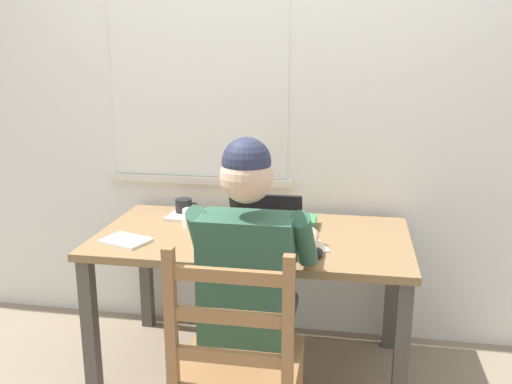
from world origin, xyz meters
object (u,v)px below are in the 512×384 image
computer_mouse (316,253)px  coffee_mug_dark (184,207)px  book_stack_main (298,221)px  wooden_chair (238,368)px  seated_person (252,277)px  landscape_photo_print (235,219)px  desk (253,252)px  coffee_mug_white (192,218)px  laptop (263,234)px

computer_mouse → coffee_mug_dark: 0.87m
computer_mouse → book_stack_main: book_stack_main is taller
wooden_chair → coffee_mug_dark: size_ratio=7.69×
seated_person → landscape_photo_print: (-0.22, 0.70, 0.01)m
wooden_chair → coffee_mug_dark: bearing=116.4°
wooden_chair → book_stack_main: size_ratio=5.21×
desk → coffee_mug_white: coffee_mug_white is taller
coffee_mug_dark → landscape_photo_print: size_ratio=0.96×
seated_person → coffee_mug_dark: bearing=124.7°
wooden_chair → coffee_mug_dark: wooden_chair is taller
seated_person → laptop: size_ratio=3.82×
wooden_chair → coffee_mug_white: 0.95m
computer_mouse → landscape_photo_print: 0.64m
seated_person → wooden_chair: (0.00, -0.28, -0.22)m
desk → book_stack_main: bearing=40.7°
desk → wooden_chair: bearing=-83.5°
coffee_mug_white → laptop: bearing=-28.4°
coffee_mug_dark → book_stack_main: coffee_mug_dark is taller
computer_mouse → desk: bearing=143.1°
wooden_chair → book_stack_main: 0.96m
wooden_chair → landscape_photo_print: 1.03m
seated_person → book_stack_main: bearing=80.2°
wooden_chair → computer_mouse: 0.62m
desk → computer_mouse: (0.31, -0.24, 0.10)m
laptop → desk: bearing=117.2°
desk → seated_person: 0.48m
computer_mouse → landscape_photo_print: bearing=133.8°
laptop → coffee_mug_white: (-0.39, 0.21, -0.01)m
computer_mouse → coffee_mug_white: coffee_mug_white is taller
seated_person → coffee_mug_dark: size_ratio=10.14×
laptop → wooden_chair: bearing=-88.8°
laptop → coffee_mug_white: laptop is taller
coffee_mug_white → coffee_mug_dark: size_ratio=1.00×
laptop → seated_person: bearing=-87.8°
seated_person → coffee_mug_dark: (-0.49, 0.71, 0.06)m
laptop → book_stack_main: (0.12, 0.31, -0.03)m
coffee_mug_dark → desk: bearing=-30.7°
desk → laptop: bearing=-62.8°
wooden_chair → book_stack_main: wooden_chair is taller
computer_mouse → landscape_photo_print: size_ratio=0.77×
book_stack_main → landscape_photo_print: size_ratio=1.41×
computer_mouse → book_stack_main: 0.42m
desk → computer_mouse: size_ratio=14.56×
computer_mouse → coffee_mug_dark: bearing=146.5°
coffee_mug_white → coffee_mug_dark: coffee_mug_dark is taller
wooden_chair → landscape_photo_print: wooden_chair is taller
laptop → coffee_mug_dark: (-0.48, 0.38, -0.01)m
coffee_mug_white → landscape_photo_print: bearing=41.6°
seated_person → book_stack_main: 0.65m
coffee_mug_white → coffee_mug_dark: 0.20m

